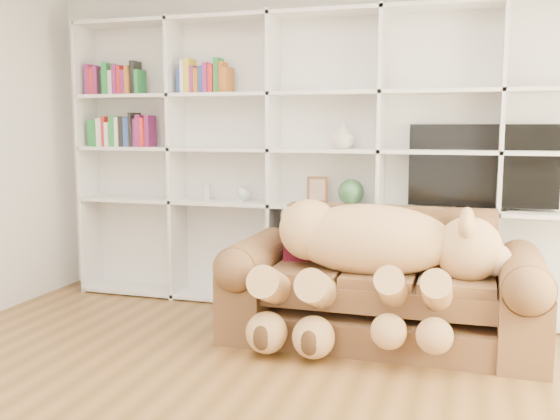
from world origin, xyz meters
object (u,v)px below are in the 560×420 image
(tv, at_px, (482,168))
(teddy_bear, at_px, (369,255))
(gift_box, at_px, (495,331))
(sofa, at_px, (382,292))

(tv, bearing_deg, teddy_bear, -129.88)
(gift_box, bearing_deg, sofa, -178.85)
(sofa, xyz_separation_m, teddy_bear, (-0.06, -0.18, 0.29))
(sofa, relative_size, tv, 1.98)
(teddy_bear, xyz_separation_m, gift_box, (0.82, 0.20, -0.51))
(teddy_bear, bearing_deg, gift_box, 6.99)
(teddy_bear, relative_size, gift_box, 5.19)
(teddy_bear, bearing_deg, tv, 43.72)
(teddy_bear, relative_size, tv, 1.52)
(gift_box, bearing_deg, tv, 99.94)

